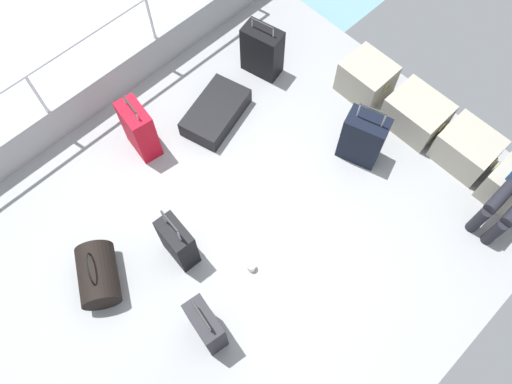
# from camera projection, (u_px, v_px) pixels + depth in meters

# --- Properties ---
(ground_plane) EXTENTS (4.40, 5.20, 0.06)m
(ground_plane) POSITION_uv_depth(u_px,v_px,m) (248.00, 228.00, 4.97)
(ground_plane) COLOR #939699
(gunwale_port) EXTENTS (0.06, 5.20, 0.45)m
(gunwale_port) POSITION_uv_depth(u_px,v_px,m) (109.00, 86.00, 5.41)
(gunwale_port) COLOR #939699
(gunwale_port) RESTS_ON ground_plane
(railing_port) EXTENTS (0.04, 4.20, 1.02)m
(railing_port) POSITION_uv_depth(u_px,v_px,m) (95.00, 51.00, 4.91)
(railing_port) COLOR silver
(railing_port) RESTS_ON ground_plane
(sea_wake) EXTENTS (12.00, 12.00, 0.01)m
(sea_wake) POSITION_uv_depth(u_px,v_px,m) (54.00, 49.00, 6.37)
(sea_wake) COLOR #6B99A8
(sea_wake) RESTS_ON ground_plane
(cargo_crate_0) EXTENTS (0.55, 0.46, 0.42)m
(cargo_crate_0) POSITION_uv_depth(u_px,v_px,m) (366.00, 78.00, 5.48)
(cargo_crate_0) COLOR #9E9989
(cargo_crate_0) RESTS_ON ground_plane
(cargo_crate_1) EXTENTS (0.63, 0.48, 0.38)m
(cargo_crate_1) POSITION_uv_depth(u_px,v_px,m) (416.00, 114.00, 5.30)
(cargo_crate_1) COLOR #9E9989
(cargo_crate_1) RESTS_ON ground_plane
(cargo_crate_2) EXTENTS (0.59, 0.47, 0.39)m
(cargo_crate_2) POSITION_uv_depth(u_px,v_px,m) (467.00, 149.00, 5.11)
(cargo_crate_2) COLOR #9E9989
(cargo_crate_2) RESTS_ON ground_plane
(suitcase_0) EXTENTS (0.40, 0.24, 0.75)m
(suitcase_0) POSITION_uv_depth(u_px,v_px,m) (206.00, 326.00, 4.23)
(suitcase_0) COLOR black
(suitcase_0) RESTS_ON ground_plane
(suitcase_1) EXTENTS (0.65, 0.87, 0.21)m
(suitcase_1) POSITION_uv_depth(u_px,v_px,m) (216.00, 112.00, 5.41)
(suitcase_1) COLOR black
(suitcase_1) RESTS_ON ground_plane
(suitcase_2) EXTENTS (0.48, 0.38, 0.83)m
(suitcase_2) POSITION_uv_depth(u_px,v_px,m) (363.00, 138.00, 5.03)
(suitcase_2) COLOR black
(suitcase_2) RESTS_ON ground_plane
(suitcase_5) EXTENTS (0.38, 0.22, 0.81)m
(suitcase_5) POSITION_uv_depth(u_px,v_px,m) (178.00, 242.00, 4.56)
(suitcase_5) COLOR black
(suitcase_5) RESTS_ON ground_plane
(suitcase_6) EXTENTS (0.42, 0.27, 0.77)m
(suitcase_6) POSITION_uv_depth(u_px,v_px,m) (139.00, 130.00, 5.05)
(suitcase_6) COLOR #B70C1E
(suitcase_6) RESTS_ON ground_plane
(suitcase_7) EXTENTS (0.48, 0.34, 0.73)m
(suitcase_7) POSITION_uv_depth(u_px,v_px,m) (262.00, 51.00, 5.53)
(suitcase_7) COLOR black
(suitcase_7) RESTS_ON ground_plane
(duffel_bag) EXTENTS (0.65, 0.57, 0.52)m
(duffel_bag) POSITION_uv_depth(u_px,v_px,m) (98.00, 275.00, 4.54)
(duffel_bag) COLOR black
(duffel_bag) RESTS_ON ground_plane
(paper_cup) EXTENTS (0.08, 0.08, 0.10)m
(paper_cup) POSITION_uv_depth(u_px,v_px,m) (251.00, 267.00, 4.71)
(paper_cup) COLOR white
(paper_cup) RESTS_ON ground_plane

